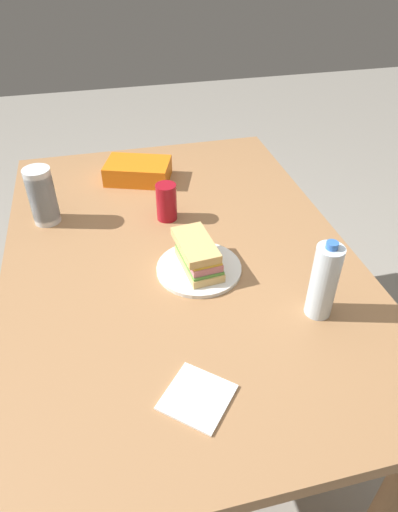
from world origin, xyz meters
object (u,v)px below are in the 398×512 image
soda_can_red (165,202)px  chip_bag (138,171)px  water_bottle_tall (324,281)px  sandwich (198,255)px  plastic_cup_stack (42,196)px  paper_plate (199,268)px  dining_table (179,274)px

soda_can_red → chip_bag: (0.28, 0.05, -0.03)m
chip_bag → water_bottle_tall: bearing=-46.8°
sandwich → plastic_cup_stack: bearing=49.6°
soda_can_red → plastic_cup_stack: plastic_cup_stack is taller
paper_plate → soda_can_red: soda_can_red is taller
dining_table → paper_plate: bearing=-159.7°
sandwich → soda_can_red: soda_can_red is taller
dining_table → paper_plate: paper_plate is taller
plastic_cup_stack → dining_table: bearing=-123.6°
paper_plate → soda_can_red: (0.28, 0.04, 0.06)m
chip_bag → water_bottle_tall: water_bottle_tall is taller
soda_can_red → paper_plate: bearing=-171.5°
paper_plate → chip_bag: 0.57m
sandwich → chip_bag: bearing=9.4°
water_bottle_tall → soda_can_red: bearing=29.8°
sandwich → plastic_cup_stack: size_ratio=1.02×
dining_table → plastic_cup_stack: 0.49m
water_bottle_tall → plastic_cup_stack: size_ratio=1.17×
paper_plate → water_bottle_tall: (-0.23, -0.25, 0.10)m
paper_plate → soda_can_red: size_ratio=1.95×
paper_plate → water_bottle_tall: size_ratio=1.09×
sandwich → plastic_cup_stack: 0.55m
soda_can_red → sandwich: bearing=-171.9°
sandwich → dining_table: bearing=19.8°
chip_bag → water_bottle_tall: (-0.79, -0.35, 0.07)m
chip_bag → water_bottle_tall: 0.87m
paper_plate → soda_can_red: 0.29m
paper_plate → plastic_cup_stack: plastic_cup_stack is taller
chip_bag → sandwich: bearing=-61.0°
paper_plate → sandwich: sandwich is taller
chip_bag → plastic_cup_stack: plastic_cup_stack is taller
chip_bag → plastic_cup_stack: 0.39m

